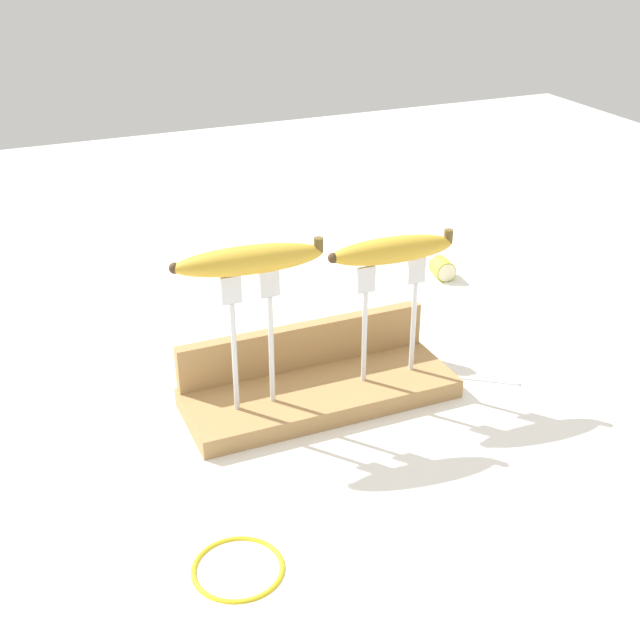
% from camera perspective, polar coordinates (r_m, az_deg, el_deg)
% --- Properties ---
extents(ground_plane, '(3.00, 3.00, 0.00)m').
position_cam_1_polar(ground_plane, '(1.18, -0.00, -5.46)').
color(ground_plane, silver).
extents(wooden_board, '(0.37, 0.14, 0.03)m').
position_cam_1_polar(wooden_board, '(1.18, -0.00, -4.92)').
color(wooden_board, '#A87F4C').
rests_on(wooden_board, ground).
extents(board_backstop, '(0.37, 0.02, 0.06)m').
position_cam_1_polar(board_backstop, '(1.20, -1.13, -1.69)').
color(board_backstop, '#A87F4C').
rests_on(board_backstop, wooden_board).
extents(fork_stand_left, '(0.08, 0.01, 0.19)m').
position_cam_1_polar(fork_stand_left, '(1.07, -4.57, -0.58)').
color(fork_stand_left, silver).
rests_on(fork_stand_left, wooden_board).
extents(fork_stand_right, '(0.10, 0.01, 0.17)m').
position_cam_1_polar(fork_stand_right, '(1.15, 4.71, 0.75)').
color(fork_stand_right, silver).
rests_on(fork_stand_right, wooden_board).
extents(banana_raised_left, '(0.19, 0.06, 0.04)m').
position_cam_1_polar(banana_raised_left, '(1.03, -4.77, 4.04)').
color(banana_raised_left, gold).
rests_on(banana_raised_left, fork_stand_left).
extents(banana_raised_right, '(0.18, 0.05, 0.04)m').
position_cam_1_polar(banana_raised_right, '(1.11, 4.88, 4.70)').
color(banana_raised_right, gold).
rests_on(banana_raised_right, fork_stand_right).
extents(fork_fallen_far, '(0.16, 0.12, 0.01)m').
position_cam_1_polar(fork_fallen_far, '(1.25, 7.96, -3.59)').
color(fork_fallen_far, silver).
rests_on(fork_fallen_far, ground).
extents(banana_chunk_near, '(0.04, 0.05, 0.04)m').
position_cam_1_polar(banana_chunk_near, '(1.56, 8.21, 3.43)').
color(banana_chunk_near, '#B2C138').
rests_on(banana_chunk_near, ground).
extents(wire_coil, '(0.10, 0.10, 0.01)m').
position_cam_1_polar(wire_coil, '(0.93, -5.52, -16.15)').
color(wire_coil, gold).
rests_on(wire_coil, ground).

